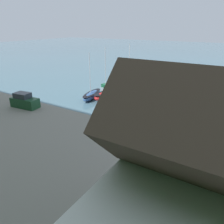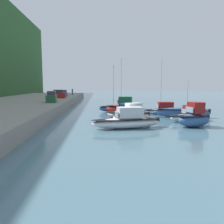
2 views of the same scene
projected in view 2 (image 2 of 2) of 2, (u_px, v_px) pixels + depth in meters
The scene contains 14 objects.
ground_plane at pixel (125, 122), 29.30m from camera, with size 320.00×320.00×0.00m, color slate.
moored_boat_0 at pixel (127, 121), 24.92m from camera, with size 3.39×8.43×2.43m.
moored_boat_1 at pixel (132, 115), 29.44m from camera, with size 3.81×5.98×2.52m.
moored_boat_2 at pixel (125, 113), 32.96m from camera, with size 4.09×6.10×2.11m.
moored_boat_3 at pixel (124, 107), 37.63m from camera, with size 3.90×6.69×9.40m.
moored_boat_4 at pixel (116, 108), 40.41m from camera, with size 3.18×6.88×8.58m.
moored_boat_5 at pixel (194, 118), 25.64m from camera, with size 2.94×4.46×2.93m.
moored_boat_6 at pixel (190, 115), 29.83m from camera, with size 3.18×6.36×5.61m.
moored_boat_7 at pixel (182, 112), 33.01m from camera, with size 3.29×8.80×1.55m.
moored_boat_8 at pixel (164, 110), 36.97m from camera, with size 2.64×7.07×9.60m.
parked_car_0 at pixel (52, 97), 42.39m from camera, with size 4.38×2.29×2.16m.
parked_car_1 at pixel (57, 95), 55.14m from camera, with size 2.27×4.38×2.16m.
pickup_truck_0 at pixel (64, 93), 64.74m from camera, with size 4.88×2.36×1.90m.
person_on_quay at pixel (72, 91), 75.08m from camera, with size 0.40×0.40×2.14m.
Camera 2 is at (-28.76, 3.45, 4.92)m, focal length 35.00 mm.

